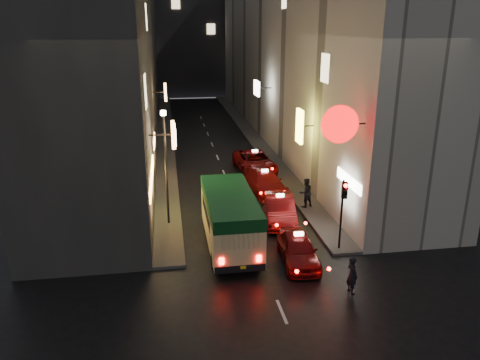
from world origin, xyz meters
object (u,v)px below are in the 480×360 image
traffic_light (343,200)px  lamp_post (166,160)px  minibus (230,214)px  taxi_near (298,247)px  pedestrian_crossing (352,273)px

traffic_light → lamp_post: bearing=151.1°
minibus → traffic_light: 5.47m
taxi_near → traffic_light: size_ratio=1.45×
pedestrian_crossing → lamp_post: (-7.36, 8.09, 2.81)m
pedestrian_crossing → lamp_post: bearing=30.3°
minibus → pedestrian_crossing: size_ratio=3.57×
taxi_near → lamp_post: size_ratio=0.81×
minibus → taxi_near: (2.91, -2.02, -0.99)m
pedestrian_crossing → traffic_light: 4.07m
traffic_light → minibus: bearing=165.7°
minibus → traffic_light: (5.22, -1.33, 0.91)m
minibus → lamp_post: size_ratio=1.05×
lamp_post → pedestrian_crossing: bearing=-47.7°
minibus → lamp_post: bearing=132.9°
traffic_light → lamp_post: (-8.20, 4.53, 1.04)m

